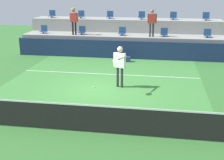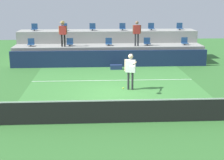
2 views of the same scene
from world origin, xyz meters
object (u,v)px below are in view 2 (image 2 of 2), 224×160
Objects in this scene: stadium_chair_lower_far_right at (185,42)px; spectator_with_hat at (63,31)px; stadium_chair_lower_far_left at (31,43)px; stadium_chair_lower_right at (147,42)px; stadium_chair_upper_far_right at (180,27)px; stadium_chair_lower_center at (109,42)px; stadium_chair_upper_far_left at (34,28)px; equipment_bag at (116,67)px; spectator_in_white at (137,31)px; stadium_chair_upper_mid_right at (123,27)px; tennis_ball at (123,88)px; stadium_chair_upper_left at (64,28)px; stadium_chair_upper_mid_left at (93,27)px; stadium_chair_upper_right at (151,27)px; stadium_chair_lower_left at (70,43)px; tennis_player at (131,68)px.

stadium_chair_lower_far_right is 8.43m from spectator_with_hat.
stadium_chair_lower_far_left and stadium_chair_lower_right have the same top height.
stadium_chair_lower_right is at bearing -146.38° from stadium_chair_upper_far_right.
stadium_chair_lower_center is 5.69m from stadium_chair_upper_far_left.
stadium_chair_lower_far_left is at bearing 160.49° from equipment_bag.
spectator_in_white reaches higher than stadium_chair_lower_far_left.
stadium_chair_lower_right is at bearing 41.45° from equipment_bag.
stadium_chair_upper_mid_right is at bearing 58.56° from stadium_chair_lower_center.
stadium_chair_lower_center is 1.00× the size of stadium_chair_upper_far_left.
stadium_chair_upper_left is at bearing 106.82° from tennis_ball.
stadium_chair_upper_mid_right is at bearing 0.00° from stadium_chair_upper_mid_left.
stadium_chair_upper_mid_right is 11.28m from tennis_ball.
spectator_in_white is at bearing -173.60° from stadium_chair_lower_far_right.
stadium_chair_lower_center is at bearing 0.00° from stadium_chair_lower_far_left.
spectator_in_white is 3.07m from equipment_bag.
stadium_chair_lower_far_left is at bearing -168.10° from stadium_chair_upper_right.
spectator_with_hat is at bearing -165.51° from stadium_chair_upper_far_right.
stadium_chair_lower_far_right is at bearing -41.00° from stadium_chair_upper_right.
stadium_chair_lower_far_right is at bearing 0.00° from stadium_chair_lower_far_left.
spectator_in_white is (7.21, -2.18, -0.05)m from stadium_chair_upper_far_left.
stadium_chair_upper_right reaches higher than stadium_chair_lower_left.
stadium_chair_upper_far_left and stadium_chair_upper_left have the same top height.
stadium_chair_upper_mid_left reaches higher than stadium_chair_lower_right.
spectator_in_white is (-3.42, -0.38, 0.80)m from stadium_chair_lower_far_right.
tennis_ball is (3.27, -8.96, -1.47)m from spectator_with_hat.
equipment_bag is (3.56, -3.81, -2.16)m from stadium_chair_upper_left.
stadium_chair_lower_far_right is at bearing -9.61° from stadium_chair_upper_far_left.
stadium_chair_upper_right is 6.68m from spectator_with_hat.
stadium_chair_upper_right is (3.23, 1.80, 0.85)m from stadium_chair_lower_center.
stadium_chair_lower_far_left is at bearing 180.00° from stadium_chair_lower_left.
stadium_chair_upper_far_left reaches higher than tennis_ball.
spectator_in_white is at bearing -153.80° from stadium_chair_lower_right.
stadium_chair_lower_far_left is at bearing -170.43° from stadium_chair_upper_far_right.
tennis_player is (0.78, -6.76, -0.33)m from stadium_chair_lower_center.
stadium_chair_upper_mid_right is (6.43, 0.00, 0.00)m from stadium_chair_upper_far_left.
stadium_chair_upper_mid_right is 0.28× the size of tennis_player.
spectator_in_white is at bearing 80.16° from tennis_player.
stadium_chair_upper_left is 9.51m from tennis_player.
stadium_chair_upper_right reaches higher than tennis_player.
stadium_chair_lower_left is 8.28m from stadium_chair_upper_far_right.
stadium_chair_lower_left is at bearing 175.18° from spectator_in_white.
tennis_player is 1.09× the size of spectator_in_white.
equipment_bag is at bearing -138.55° from stadium_chair_lower_right.
stadium_chair_upper_left is at bearing 150.49° from stadium_chair_lower_center.
spectator_in_white is (1.11, 6.38, 1.13)m from tennis_player.
tennis_player is at bearing -54.52° from stadium_chair_upper_far_left.
stadium_chair_lower_far_right reaches higher than tennis_ball.
equipment_bag is at bearing -142.59° from stadium_chair_upper_far_right.
stadium_chair_upper_left is at bearing 133.03° from equipment_bag.
stadium_chair_upper_left reaches higher than stadium_chair_lower_far_right.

